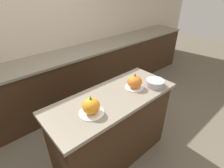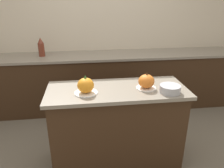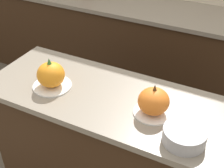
# 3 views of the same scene
# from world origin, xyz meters

# --- Properties ---
(ground_plane) EXTENTS (12.00, 12.00, 0.00)m
(ground_plane) POSITION_xyz_m (0.00, 0.00, 0.00)
(ground_plane) COLOR #665B4C
(wall_back) EXTENTS (8.00, 0.06, 2.50)m
(wall_back) POSITION_xyz_m (0.00, 1.65, 1.25)
(wall_back) COLOR beige
(wall_back) RESTS_ON ground_plane
(kitchen_island) EXTENTS (1.36, 0.56, 0.88)m
(kitchen_island) POSITION_xyz_m (0.00, 0.00, 0.44)
(kitchen_island) COLOR #382314
(kitchen_island) RESTS_ON ground_plane
(back_counter) EXTENTS (6.00, 0.60, 0.89)m
(back_counter) POSITION_xyz_m (0.00, 1.32, 0.44)
(back_counter) COLOR #382314
(back_counter) RESTS_ON ground_plane
(pumpkin_cake_left) EXTENTS (0.22, 0.22, 0.18)m
(pumpkin_cake_left) POSITION_xyz_m (-0.30, -0.06, 0.95)
(pumpkin_cake_left) COLOR white
(pumpkin_cake_left) RESTS_ON kitchen_island
(pumpkin_cake_right) EXTENTS (0.20, 0.20, 0.17)m
(pumpkin_cake_right) POSITION_xyz_m (0.28, -0.03, 0.95)
(pumpkin_cake_right) COLOR white
(pumpkin_cake_right) RESTS_ON kitchen_island
(bottle_tall) EXTENTS (0.09, 0.09, 0.28)m
(bottle_tall) POSITION_xyz_m (-0.92, 1.34, 1.02)
(bottle_tall) COLOR maroon
(bottle_tall) RESTS_ON back_counter
(mixing_bowl) EXTENTS (0.19, 0.19, 0.07)m
(mixing_bowl) POSITION_xyz_m (0.48, -0.15, 0.92)
(mixing_bowl) COLOR #ADADB2
(mixing_bowl) RESTS_ON kitchen_island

